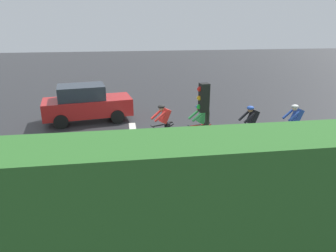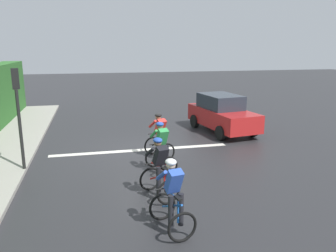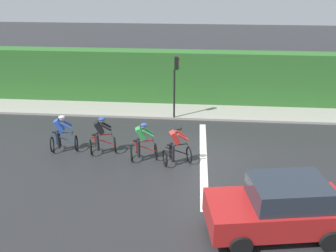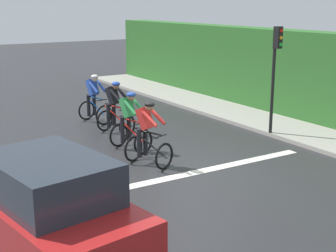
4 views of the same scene
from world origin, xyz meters
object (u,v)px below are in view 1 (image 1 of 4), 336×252
(car_red, at_px, (86,103))
(traffic_light_near_crossing, at_px, (204,132))
(cyclist_fourth, at_px, (164,126))
(cyclist_lead, at_px, (294,126))
(cyclist_mid, at_px, (201,126))
(cyclist_second, at_px, (250,128))

(car_red, xyz_separation_m, traffic_light_near_crossing, (8.27, 3.57, 1.35))
(cyclist_fourth, distance_m, car_red, 4.91)
(cyclist_lead, relative_size, car_red, 0.38)
(car_red, bearing_deg, traffic_light_near_crossing, 23.35)
(cyclist_lead, bearing_deg, car_red, -118.27)
(cyclist_mid, distance_m, car_red, 6.07)
(cyclist_second, xyz_separation_m, cyclist_mid, (-0.43, -1.82, 0.00))
(traffic_light_near_crossing, bearing_deg, cyclist_lead, 129.86)
(cyclist_second, relative_size, cyclist_mid, 1.00)
(traffic_light_near_crossing, bearing_deg, car_red, -156.65)
(cyclist_lead, xyz_separation_m, cyclist_second, (-0.06, -1.73, 0.00))
(cyclist_lead, bearing_deg, cyclist_second, -92.03)
(cyclist_lead, relative_size, traffic_light_near_crossing, 0.50)
(cyclist_second, relative_size, car_red, 0.38)
(cyclist_second, xyz_separation_m, traffic_light_near_crossing, (3.92, -2.89, 1.43))
(cyclist_mid, relative_size, car_red, 0.38)
(cyclist_lead, distance_m, car_red, 9.31)
(cyclist_second, distance_m, cyclist_fourth, 3.29)
(cyclist_second, height_order, traffic_light_near_crossing, traffic_light_near_crossing)
(cyclist_mid, distance_m, traffic_light_near_crossing, 4.70)
(cyclist_second, relative_size, traffic_light_near_crossing, 0.50)
(cyclist_mid, height_order, car_red, car_red)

